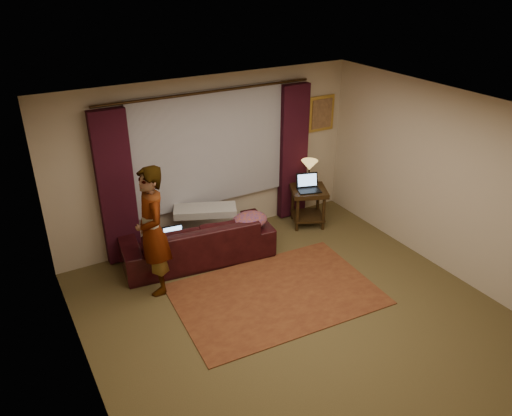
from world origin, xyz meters
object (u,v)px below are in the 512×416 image
at_px(end_table, 308,207).
at_px(laptop_table, 309,183).
at_px(tiffany_lamp, 309,173).
at_px(person, 152,231).
at_px(sofa, 197,232).
at_px(laptop_sofa, 175,237).

height_order(end_table, laptop_table, laptop_table).
bearing_deg(end_table, laptop_table, -124.02).
relative_size(tiffany_lamp, person, 0.25).
bearing_deg(laptop_table, tiffany_lamp, 74.45).
relative_size(sofa, person, 1.25).
distance_m(sofa, person, 1.01).
bearing_deg(tiffany_lamp, sofa, -174.42).
height_order(laptop_sofa, end_table, laptop_sofa).
height_order(laptop_sofa, person, person).
bearing_deg(laptop_sofa, laptop_table, 10.55).
bearing_deg(sofa, laptop_table, -172.60).
xyz_separation_m(tiffany_lamp, laptop_table, (-0.13, -0.20, -0.09)).
bearing_deg(end_table, sofa, -177.80).
xyz_separation_m(laptop_sofa, end_table, (2.48, 0.23, -0.23)).
height_order(sofa, laptop_sofa, sofa).
height_order(sofa, person, person).
distance_m(laptop_table, person, 2.87).
relative_size(sofa, tiffany_lamp, 5.06).
height_order(sofa, tiffany_lamp, tiffany_lamp).
bearing_deg(person, tiffany_lamp, 106.43).
xyz_separation_m(sofa, person, (-0.80, -0.44, 0.45)).
distance_m(sofa, tiffany_lamp, 2.22).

